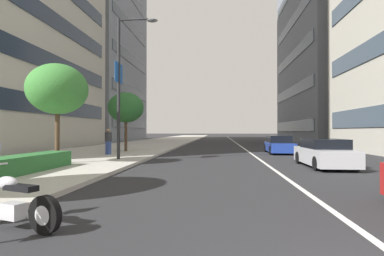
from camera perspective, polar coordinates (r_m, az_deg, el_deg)
sidewalk_right_plaza at (r=33.89m, az=-9.98°, el=-3.31°), size 160.00×9.38×0.15m
lane_centre_stripe at (r=37.80m, az=8.74°, el=-3.13°), size 110.00×0.16×0.01m
motorcycle_far_end_row at (r=6.38m, az=-30.45°, el=-11.90°), size 0.89×2.09×1.48m
car_approaching_light at (r=15.83m, az=23.37°, el=-4.37°), size 4.42×1.82×1.33m
car_lead_in_lane at (r=24.37m, az=15.88°, el=-3.05°), size 4.55×1.90×1.36m
street_lamp_with_banners at (r=17.60m, az=-12.47°, el=9.89°), size 1.26×2.28×7.82m
clipped_hedge_bed at (r=13.00m, az=-29.53°, el=-5.93°), size 5.83×1.10×0.64m
street_tree_by_lamp_post at (r=16.17m, az=-23.75°, el=6.60°), size 2.85×2.85×4.78m
street_tree_near_plaza_corner at (r=24.22m, az=-12.20°, el=3.72°), size 2.74×2.74×4.53m
pedestrian_on_plaza at (r=21.03m, az=-15.31°, el=-2.43°), size 0.43×0.48×1.70m
office_tower_near_left at (r=52.22m, az=26.44°, el=14.41°), size 23.78×15.12×30.28m
office_tower_behind_plaza at (r=57.87m, az=-21.17°, el=16.34°), size 20.89×20.24×36.99m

